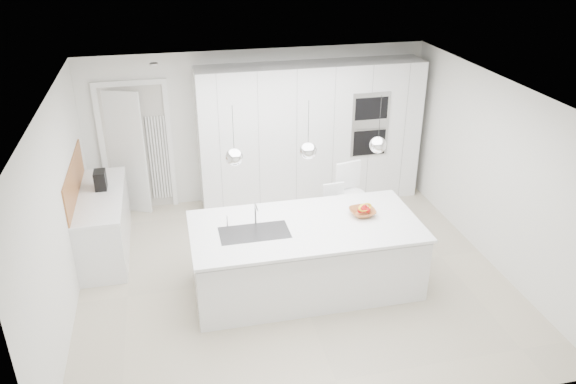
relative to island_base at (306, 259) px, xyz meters
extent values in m
plane|color=#BBAF95|center=(-0.10, 0.30, -0.43)|extent=(5.50, 5.50, 0.00)
plane|color=silver|center=(-0.10, 2.80, 0.82)|extent=(5.50, 0.00, 5.50)
plane|color=silver|center=(-2.85, 0.30, 0.82)|extent=(0.00, 5.00, 5.00)
plane|color=white|center=(-0.10, 0.30, 2.07)|extent=(5.50, 5.50, 0.00)
cube|color=white|center=(0.70, 2.50, 0.72)|extent=(3.60, 0.60, 2.30)
cube|color=white|center=(-2.30, 2.72, 0.57)|extent=(0.76, 0.38, 2.00)
cube|color=white|center=(-2.55, 1.50, 0.00)|extent=(0.60, 1.80, 0.86)
cube|color=white|center=(-2.55, 1.50, 0.45)|extent=(0.62, 1.82, 0.04)
cube|color=#AA6B3B|center=(-2.84, 1.50, 0.72)|extent=(0.02, 1.80, 0.50)
cube|color=white|center=(0.00, 0.00, 0.00)|extent=(2.80, 1.20, 0.86)
cube|color=white|center=(0.00, 0.05, 0.45)|extent=(2.84, 1.40, 0.04)
cylinder|color=white|center=(-0.60, 0.20, 0.62)|extent=(0.02, 0.02, 0.30)
sphere|color=white|center=(-0.85, 0.00, 1.47)|extent=(0.20, 0.20, 0.20)
sphere|color=white|center=(0.00, 0.00, 1.47)|extent=(0.20, 0.20, 0.20)
sphere|color=white|center=(0.85, 0.00, 1.47)|extent=(0.20, 0.20, 0.20)
imported|color=#AA6B3B|center=(0.77, 0.14, 0.51)|extent=(0.34, 0.34, 0.08)
cube|color=black|center=(-2.53, 1.69, 0.60)|extent=(0.16, 0.24, 0.26)
sphere|color=red|center=(0.80, 0.18, 0.54)|extent=(0.09, 0.09, 0.09)
sphere|color=red|center=(0.83, 0.14, 0.54)|extent=(0.07, 0.07, 0.07)
sphere|color=red|center=(0.78, 0.15, 0.54)|extent=(0.08, 0.08, 0.08)
sphere|color=red|center=(0.74, 0.15, 0.54)|extent=(0.07, 0.07, 0.07)
torus|color=yellow|center=(0.79, 0.13, 0.58)|extent=(0.23, 0.17, 0.21)
camera|label=1|loc=(-1.54, -5.79, 3.86)|focal=35.00mm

